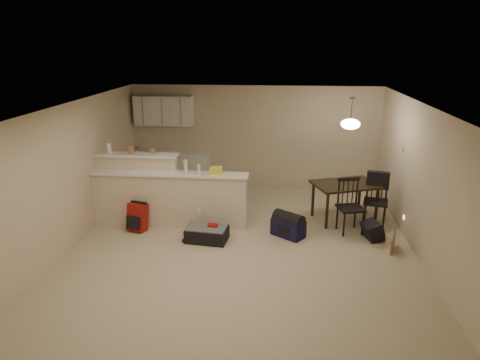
# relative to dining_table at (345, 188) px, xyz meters

# --- Properties ---
(room) EXTENTS (7.00, 7.02, 2.50)m
(room) POSITION_rel_dining_table_xyz_m (-1.95, -1.51, 0.57)
(room) COLOR #BDB192
(room) RESTS_ON ground
(breakfast_bar) EXTENTS (3.08, 0.58, 1.39)m
(breakfast_bar) POSITION_rel_dining_table_xyz_m (-3.71, -0.53, -0.07)
(breakfast_bar) COLOR beige
(breakfast_bar) RESTS_ON ground
(upper_cabinets) EXTENTS (1.40, 0.34, 0.70)m
(upper_cabinets) POSITION_rel_dining_table_xyz_m (-4.15, 1.81, 1.22)
(upper_cabinets) COLOR white
(upper_cabinets) RESTS_ON room
(kitchen_counter) EXTENTS (1.80, 0.60, 0.90)m
(kitchen_counter) POSITION_rel_dining_table_xyz_m (-3.95, 1.68, -0.23)
(kitchen_counter) COLOR white
(kitchen_counter) RESTS_ON ground
(thermostat) EXTENTS (0.02, 0.12, 0.12)m
(thermostat) POSITION_rel_dining_table_xyz_m (1.03, 0.04, 0.82)
(thermostat) COLOR beige
(thermostat) RESTS_ON room
(jar) EXTENTS (0.10, 0.10, 0.20)m
(jar) POSITION_rel_dining_table_xyz_m (-4.68, -0.39, 0.81)
(jar) COLOR silver
(jar) RESTS_ON breakfast_bar
(cereal_box) EXTENTS (0.10, 0.07, 0.16)m
(cereal_box) POSITION_rel_dining_table_xyz_m (-4.23, -0.39, 0.79)
(cereal_box) COLOR #956E4D
(cereal_box) RESTS_ON breakfast_bar
(small_box) EXTENTS (0.08, 0.06, 0.12)m
(small_box) POSITION_rel_dining_table_xyz_m (-3.79, -0.39, 0.77)
(small_box) COLOR #956E4D
(small_box) RESTS_ON breakfast_bar
(bottle_a) EXTENTS (0.07, 0.07, 0.26)m
(bottle_a) POSITION_rel_dining_table_xyz_m (-3.11, -0.61, 0.54)
(bottle_a) COLOR silver
(bottle_a) RESTS_ON breakfast_bar
(bottle_b) EXTENTS (0.06, 0.06, 0.18)m
(bottle_b) POSITION_rel_dining_table_xyz_m (-2.86, -0.61, 0.50)
(bottle_b) COLOR silver
(bottle_b) RESTS_ON breakfast_bar
(bag_lump) EXTENTS (0.22, 0.18, 0.14)m
(bag_lump) POSITION_rel_dining_table_xyz_m (-2.53, -0.61, 0.48)
(bag_lump) COLOR #956E4D
(bag_lump) RESTS_ON breakfast_bar
(dining_table) EXTENTS (1.45, 1.21, 0.78)m
(dining_table) POSITION_rel_dining_table_xyz_m (0.00, 0.00, 0.00)
(dining_table) COLOR black
(dining_table) RESTS_ON ground
(pendant_lamp) EXTENTS (0.36, 0.36, 0.62)m
(pendant_lamp) POSITION_rel_dining_table_xyz_m (0.00, 0.00, 1.31)
(pendant_lamp) COLOR brown
(pendant_lamp) RESTS_ON room
(dining_chair_near) EXTENTS (0.55, 0.54, 1.04)m
(dining_chair_near) POSITION_rel_dining_table_xyz_m (0.03, -0.61, -0.16)
(dining_chair_near) COLOR black
(dining_chair_near) RESTS_ON ground
(dining_chair_far) EXTENTS (0.54, 0.52, 1.03)m
(dining_chair_far) POSITION_rel_dining_table_xyz_m (0.57, -0.22, -0.17)
(dining_chair_far) COLOR black
(dining_chair_far) RESTS_ON ground
(suitcase) EXTENTS (0.79, 0.56, 0.25)m
(suitcase) POSITION_rel_dining_table_xyz_m (-2.62, -1.23, -0.56)
(suitcase) COLOR black
(suitcase) RESTS_ON ground
(red_backpack) EXTENTS (0.40, 0.31, 0.53)m
(red_backpack) POSITION_rel_dining_table_xyz_m (-4.03, -0.90, -0.42)
(red_backpack) COLOR #9F1511
(red_backpack) RESTS_ON ground
(navy_duffel) EXTENTS (0.68, 0.61, 0.33)m
(navy_duffel) POSITION_rel_dining_table_xyz_m (-1.14, -0.90, -0.52)
(navy_duffel) COLOR #141035
(navy_duffel) RESTS_ON ground
(black_daypack) EXTENTS (0.36, 0.44, 0.33)m
(black_daypack) POSITION_rel_dining_table_xyz_m (0.41, -0.90, -0.52)
(black_daypack) COLOR black
(black_daypack) RESTS_ON ground
(cardboard_sheet) EXTENTS (0.18, 0.44, 0.35)m
(cardboard_sheet) POSITION_rel_dining_table_xyz_m (0.67, -1.33, -0.51)
(cardboard_sheet) COLOR #956E4D
(cardboard_sheet) RESTS_ON ground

